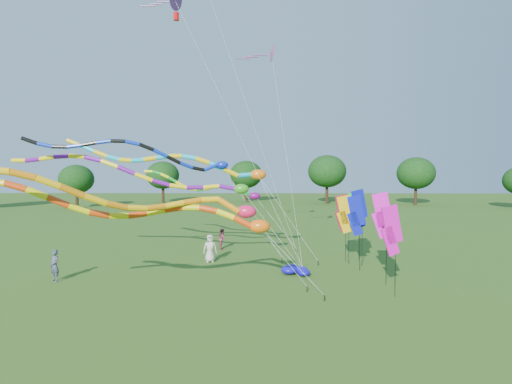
{
  "coord_description": "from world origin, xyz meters",
  "views": [
    {
      "loc": [
        0.1,
        -20.69,
        6.27
      ],
      "look_at": [
        -0.25,
        4.02,
        4.8
      ],
      "focal_mm": 30.0,
      "sensor_mm": 36.0,
      "label": 1
    }
  ],
  "objects_px": {
    "person_a": "(210,248)",
    "blue_nylon_heap": "(293,270)",
    "tube_kite_orange": "(150,199)",
    "tube_kite_red": "(167,213)",
    "person_c": "(222,239)",
    "person_b": "(55,265)"
  },
  "relations": [
    {
      "from": "person_b",
      "to": "blue_nylon_heap",
      "type": "bearing_deg",
      "value": 40.89
    },
    {
      "from": "blue_nylon_heap",
      "to": "person_a",
      "type": "distance_m",
      "value": 6.11
    },
    {
      "from": "tube_kite_orange",
      "to": "person_a",
      "type": "height_order",
      "value": "tube_kite_orange"
    },
    {
      "from": "tube_kite_red",
      "to": "blue_nylon_heap",
      "type": "distance_m",
      "value": 9.47
    },
    {
      "from": "tube_kite_orange",
      "to": "person_c",
      "type": "distance_m",
      "value": 14.99
    },
    {
      "from": "tube_kite_orange",
      "to": "blue_nylon_heap",
      "type": "distance_m",
      "value": 10.56
    },
    {
      "from": "blue_nylon_heap",
      "to": "person_a",
      "type": "xyz_separation_m",
      "value": [
        -5.27,
        3.03,
        0.67
      ]
    },
    {
      "from": "blue_nylon_heap",
      "to": "person_a",
      "type": "relative_size",
      "value": 0.96
    },
    {
      "from": "person_a",
      "to": "blue_nylon_heap",
      "type": "bearing_deg",
      "value": -39.78
    },
    {
      "from": "person_a",
      "to": "person_b",
      "type": "height_order",
      "value": "person_a"
    },
    {
      "from": "tube_kite_red",
      "to": "person_a",
      "type": "distance_m",
      "value": 9.76
    },
    {
      "from": "tube_kite_red",
      "to": "tube_kite_orange",
      "type": "xyz_separation_m",
      "value": [
        -0.58,
        -0.7,
        0.65
      ]
    },
    {
      "from": "person_a",
      "to": "person_c",
      "type": "distance_m",
      "value": 4.5
    },
    {
      "from": "person_a",
      "to": "tube_kite_red",
      "type": "bearing_deg",
      "value": -104.58
    },
    {
      "from": "tube_kite_orange",
      "to": "person_c",
      "type": "height_order",
      "value": "tube_kite_orange"
    },
    {
      "from": "tube_kite_orange",
      "to": "blue_nylon_heap",
      "type": "bearing_deg",
      "value": 22.03
    },
    {
      "from": "tube_kite_red",
      "to": "blue_nylon_heap",
      "type": "relative_size",
      "value": 7.95
    },
    {
      "from": "blue_nylon_heap",
      "to": "person_b",
      "type": "xyz_separation_m",
      "value": [
        -13.18,
        -1.84,
        0.64
      ]
    },
    {
      "from": "person_b",
      "to": "tube_kite_red",
      "type": "bearing_deg",
      "value": 2.14
    },
    {
      "from": "tube_kite_orange",
      "to": "blue_nylon_heap",
      "type": "xyz_separation_m",
      "value": [
        6.6,
        6.81,
        -4.65
      ]
    },
    {
      "from": "person_a",
      "to": "person_c",
      "type": "relative_size",
      "value": 1.17
    },
    {
      "from": "person_a",
      "to": "person_c",
      "type": "bearing_deg",
      "value": 74.97
    }
  ]
}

